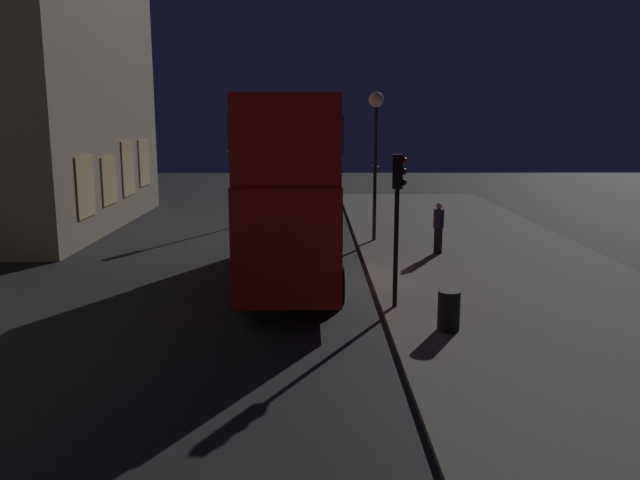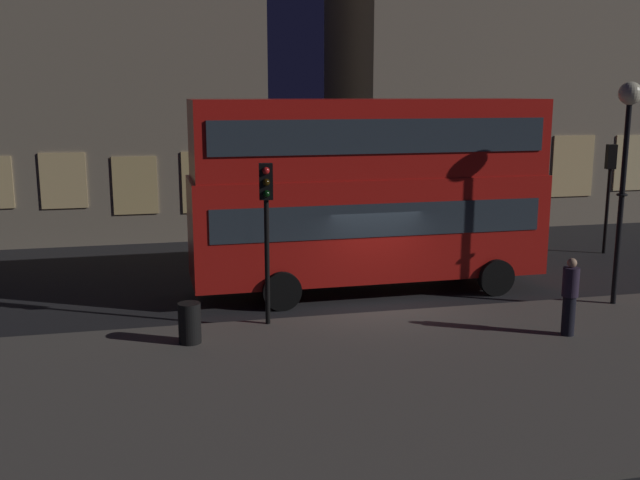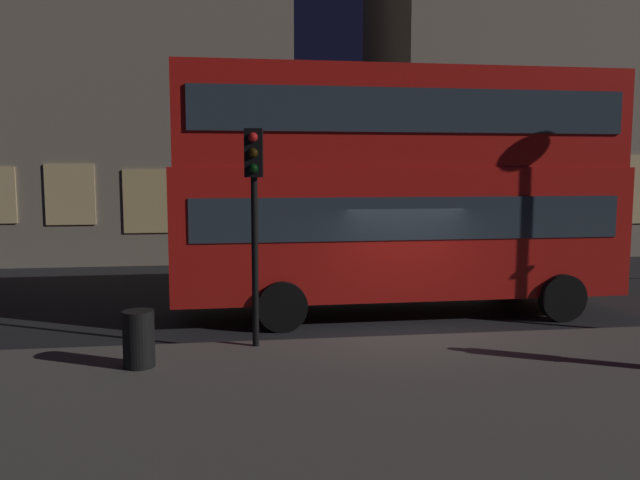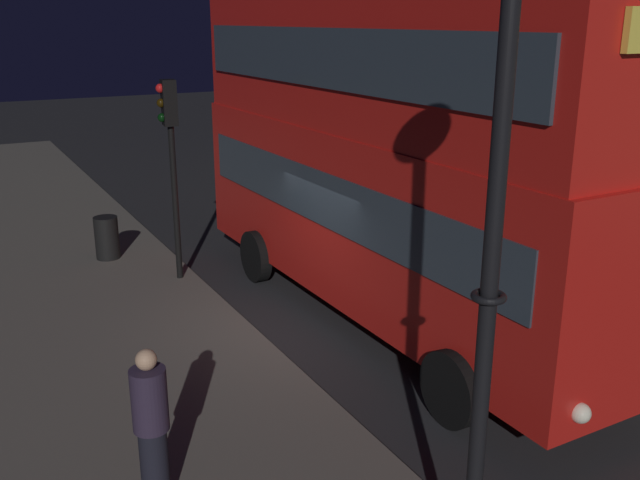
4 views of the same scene
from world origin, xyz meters
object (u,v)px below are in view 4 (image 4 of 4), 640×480
(traffic_light_near_kerb, at_px, (170,138))
(pedestrian, at_px, (152,428))
(street_lamp, at_px, (505,88))
(double_decker_bus, at_px, (392,146))
(litter_bin, at_px, (107,238))

(traffic_light_near_kerb, height_order, pedestrian, traffic_light_near_kerb)
(street_lamp, relative_size, pedestrian, 3.17)
(double_decker_bus, relative_size, pedestrian, 5.55)
(traffic_light_near_kerb, distance_m, litter_bin, 3.18)
(traffic_light_near_kerb, height_order, litter_bin, traffic_light_near_kerb)
(pedestrian, distance_m, litter_bin, 8.70)
(double_decker_bus, height_order, litter_bin, double_decker_bus)
(double_decker_bus, distance_m, traffic_light_near_kerb, 4.35)
(litter_bin, bearing_deg, street_lamp, 3.28)
(street_lamp, distance_m, litter_bin, 11.91)
(street_lamp, bearing_deg, pedestrian, -141.77)
(double_decker_bus, distance_m, litter_bin, 6.92)
(double_decker_bus, bearing_deg, traffic_light_near_kerb, -140.71)
(double_decker_bus, height_order, pedestrian, double_decker_bus)
(street_lamp, xyz_separation_m, litter_bin, (-11.18, -0.64, -4.05))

